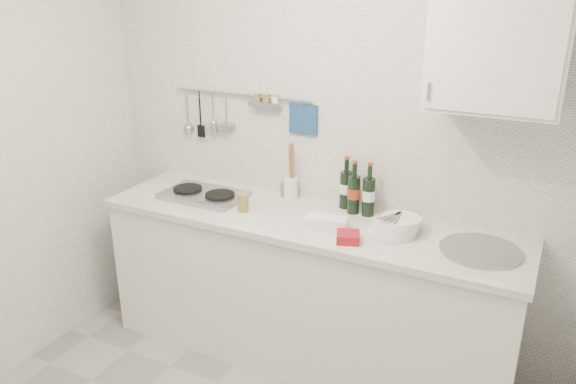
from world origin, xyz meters
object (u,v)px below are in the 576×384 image
(wine_bottles, at_px, (356,186))
(utensil_crock, at_px, (291,185))
(plate_stack_sink, at_px, (396,226))
(plate_stack_hob, at_px, (215,197))
(wall_cabinet, at_px, (501,34))

(wine_bottles, height_order, utensil_crock, utensil_crock)
(plate_stack_sink, bearing_deg, plate_stack_hob, -179.26)
(utensil_crock, bearing_deg, plate_stack_sink, -16.67)
(wall_cabinet, relative_size, plate_stack_sink, 2.59)
(plate_stack_sink, distance_m, wine_bottles, 0.37)
(utensil_crock, bearing_deg, wall_cabinet, -5.85)
(plate_stack_sink, height_order, wine_bottles, wine_bottles)
(plate_stack_hob, relative_size, plate_stack_sink, 1.06)
(wall_cabinet, relative_size, wine_bottles, 2.26)
(wall_cabinet, xyz_separation_m, utensil_crock, (-1.11, 0.11, -0.95))
(plate_stack_sink, relative_size, utensil_crock, 0.76)
(wall_cabinet, bearing_deg, plate_stack_hob, -175.53)
(wine_bottles, distance_m, utensil_crock, 0.44)
(wall_cabinet, height_order, utensil_crock, wall_cabinet)
(wall_cabinet, height_order, wine_bottles, wall_cabinet)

